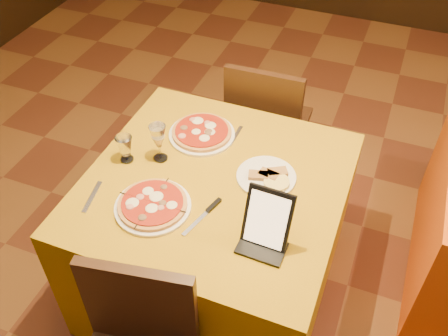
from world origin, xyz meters
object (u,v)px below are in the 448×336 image
(chair_main_far, at_px, (270,123))
(tablet, at_px, (268,219))
(pizza_far, at_px, (202,133))
(wine_glass, at_px, (159,143))
(pizza_near, at_px, (153,205))
(water_glass, at_px, (125,149))
(main_table, at_px, (216,236))

(chair_main_far, height_order, tablet, tablet)
(pizza_far, relative_size, tablet, 1.29)
(wine_glass, relative_size, tablet, 0.78)
(wine_glass, distance_m, tablet, 0.64)
(pizza_far, bearing_deg, wine_glass, -116.63)
(wine_glass, bearing_deg, pizza_near, -69.23)
(chair_main_far, height_order, water_glass, chair_main_far)
(tablet, bearing_deg, pizza_near, -176.58)
(pizza_far, bearing_deg, main_table, -56.32)
(chair_main_far, distance_m, wine_glass, 0.93)
(main_table, bearing_deg, wine_glass, 171.53)
(pizza_near, xyz_separation_m, wine_glass, (-0.11, 0.28, 0.08))
(chair_main_far, height_order, pizza_far, chair_main_far)
(main_table, height_order, chair_main_far, chair_main_far)
(main_table, height_order, wine_glass, wine_glass)
(pizza_near, relative_size, water_glass, 2.42)
(pizza_near, relative_size, tablet, 1.29)
(main_table, bearing_deg, chair_main_far, 90.00)
(pizza_near, bearing_deg, pizza_far, 89.67)
(water_glass, relative_size, tablet, 0.53)
(chair_main_far, xyz_separation_m, wine_glass, (-0.28, -0.80, 0.39))
(pizza_far, height_order, tablet, tablet)
(pizza_near, height_order, water_glass, water_glass)
(pizza_near, bearing_deg, main_table, 53.57)
(main_table, distance_m, water_glass, 0.61)
(wine_glass, height_order, tablet, tablet)
(water_glass, bearing_deg, tablet, -15.77)
(pizza_near, distance_m, tablet, 0.49)
(wine_glass, bearing_deg, chair_main_far, 70.49)
(main_table, distance_m, tablet, 0.62)
(main_table, xyz_separation_m, pizza_far, (-0.17, 0.26, 0.39))
(main_table, xyz_separation_m, tablet, (0.30, -0.23, 0.49))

